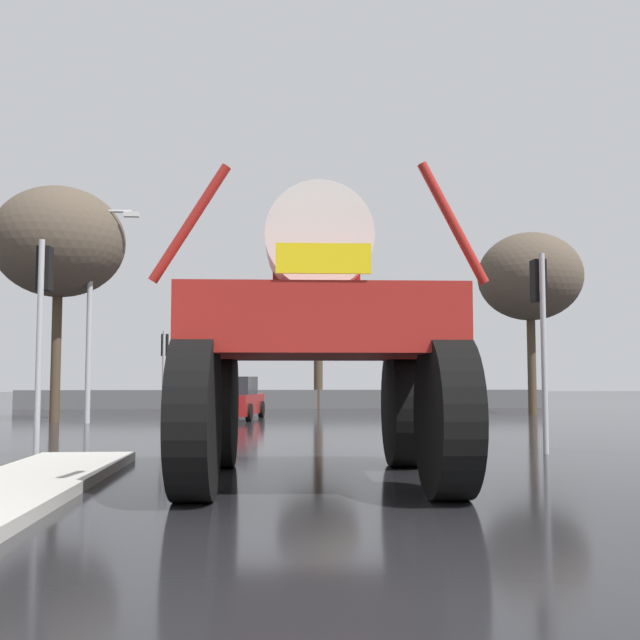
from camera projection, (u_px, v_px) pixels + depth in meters
ground_plane at (296, 426)px, 23.22m from camera, size 120.00×120.00×0.00m
oversize_sprayer at (316, 341)px, 10.96m from camera, size 4.12×5.57×4.11m
sedan_ahead at (232, 399)px, 27.23m from camera, size 2.34×4.30×1.52m
traffic_signal_near_left at (43, 298)px, 14.39m from camera, size 0.24×0.54×4.06m
traffic_signal_near_right at (540, 307)px, 15.05m from camera, size 0.24×0.54×3.91m
traffic_signal_far_left at (164, 355)px, 28.89m from camera, size 0.24×0.55×3.24m
streetlight_far_left at (94, 301)px, 24.99m from camera, size 1.64×0.24×7.14m
bare_tree_left at (59, 243)px, 25.65m from camera, size 4.39×4.39×7.91m
bare_tree_right at (530, 277)px, 30.99m from camera, size 4.21×4.21×7.39m
bare_tree_far_center at (318, 288)px, 37.05m from camera, size 4.03×4.03×7.60m
roadside_barrier at (286, 399)px, 36.45m from camera, size 25.49×0.24×0.90m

